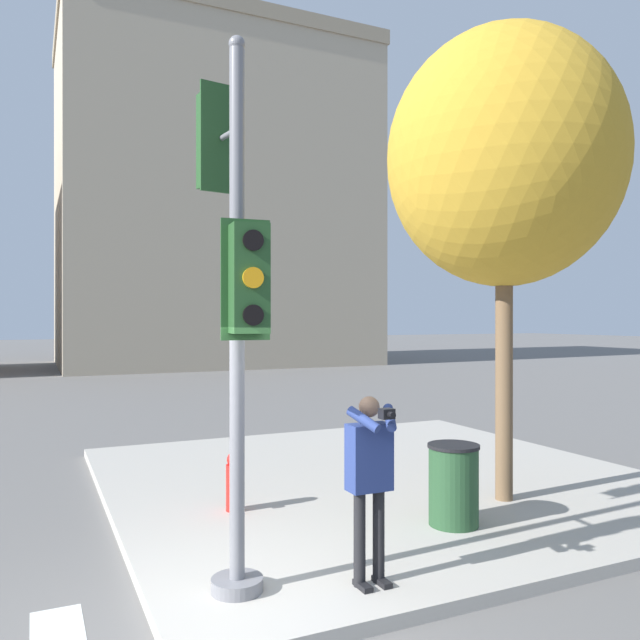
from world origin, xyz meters
The scene contains 8 objects.
ground_plane centered at (0.00, 0.00, 0.00)m, with size 160.00×160.00×0.00m, color slate.
sidewalk_corner centered at (3.50, 3.50, 0.07)m, with size 8.00×8.00×0.14m.
traffic_signal_pole centered at (0.24, 0.47, 2.97)m, with size 0.49×1.24×4.96m.
person_photographer centered at (1.42, 0.10, 1.17)m, with size 0.50×0.53×1.72m.
street_tree centered at (4.38, 1.68, 4.72)m, with size 3.14×3.14×6.32m.
fire_hydrant centered at (0.94, 2.74, 0.50)m, with size 0.21×0.27×0.74m.
trash_bin centered at (3.13, 1.12, 0.61)m, with size 0.61×0.61×0.95m.
building_right centered at (8.21, 30.55, 9.31)m, with size 16.89×11.50×18.59m.
Camera 1 is at (-1.39, -4.87, 2.57)m, focal length 35.00 mm.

